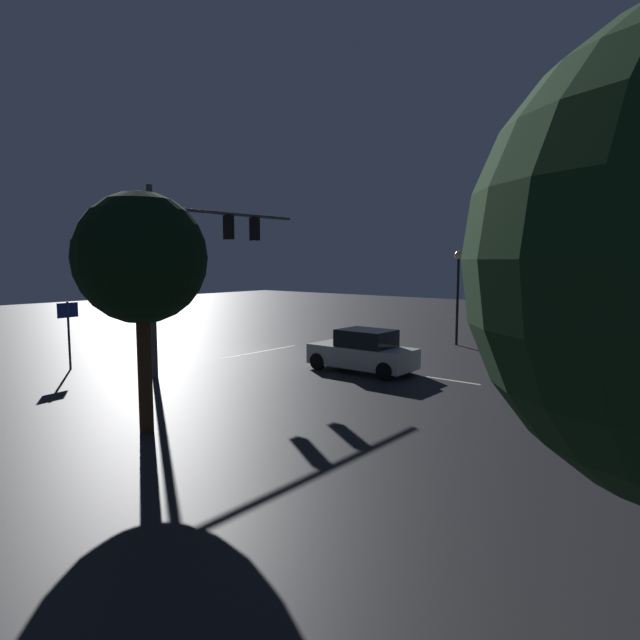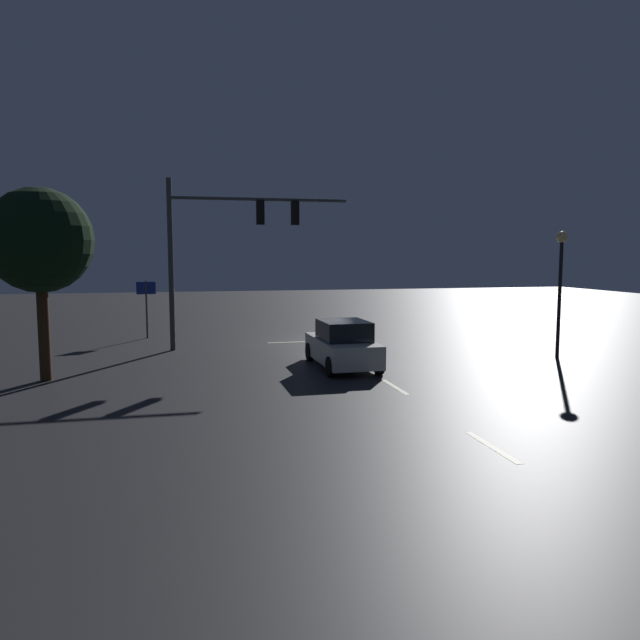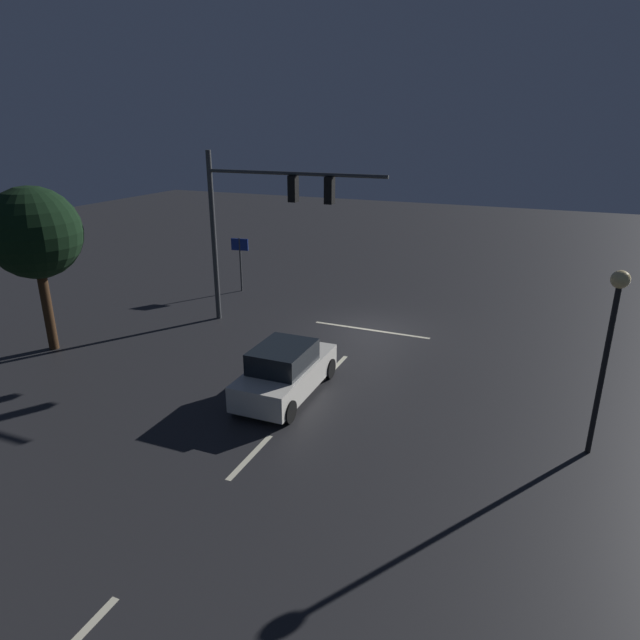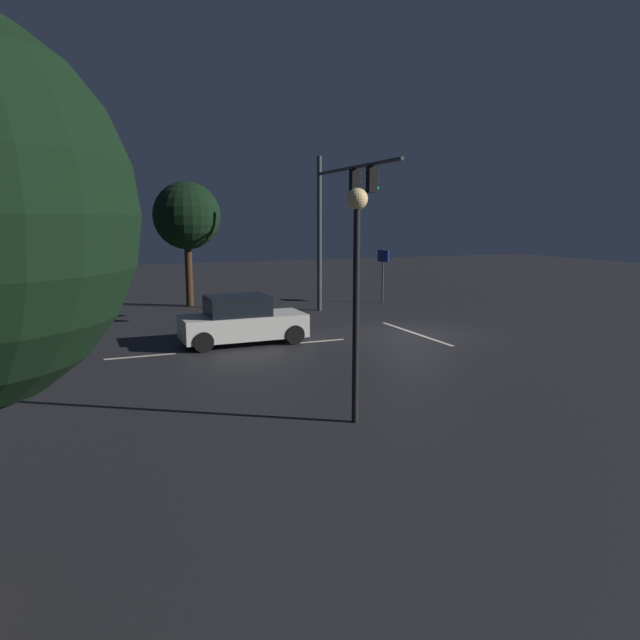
{
  "view_description": "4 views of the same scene",
  "coord_description": "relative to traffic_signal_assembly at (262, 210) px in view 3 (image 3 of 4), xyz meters",
  "views": [
    {
      "loc": [
        18.41,
        18.77,
        4.41
      ],
      "look_at": [
        -0.39,
        3.35,
        1.77
      ],
      "focal_mm": 30.58,
      "sensor_mm": 36.0,
      "label": 1
    },
    {
      "loc": [
        6.33,
        27.37,
        4.05
      ],
      "look_at": [
        0.74,
        2.97,
        1.34
      ],
      "focal_mm": 34.21,
      "sensor_mm": 36.0,
      "label": 2
    },
    {
      "loc": [
        -6.43,
        20.52,
        8.15
      ],
      "look_at": [
        0.74,
        3.61,
        1.57
      ],
      "focal_mm": 30.74,
      "sensor_mm": 36.0,
      "label": 3
    },
    {
      "loc": [
        -18.9,
        11.58,
        4.3
      ],
      "look_at": [
        -0.74,
        4.12,
        0.91
      ],
      "focal_mm": 32.75,
      "sensor_mm": 36.0,
      "label": 4
    }
  ],
  "objects": [
    {
      "name": "ground_plane",
      "position": [
        -4.36,
        -1.08,
        -4.92
      ],
      "size": [
        80.0,
        80.0,
        0.0
      ],
      "primitive_type": "plane",
      "color": "#232326"
    },
    {
      "name": "traffic_signal_assembly",
      "position": [
        0.0,
        0.0,
        0.0
      ],
      "size": [
        7.66,
        0.47,
        7.18
      ],
      "color": "#383A3D",
      "rests_on": "ground_plane"
    },
    {
      "name": "lane_dash_far",
      "position": [
        -4.36,
        2.92,
        -4.92
      ],
      "size": [
        0.16,
        2.2,
        0.01
      ],
      "primitive_type": "cube",
      "rotation": [
        0.0,
        0.0,
        1.57
      ],
      "color": "beige",
      "rests_on": "ground_plane"
    },
    {
      "name": "lane_dash_mid",
      "position": [
        -4.36,
        8.92,
        -4.92
      ],
      "size": [
        0.16,
        2.2,
        0.01
      ],
      "primitive_type": "cube",
      "rotation": [
        0.0,
        0.0,
        1.57
      ],
      "color": "beige",
      "rests_on": "ground_plane"
    },
    {
      "name": "stop_bar",
      "position": [
        -4.36,
        -1.19,
        -4.92
      ],
      "size": [
        5.0,
        0.16,
        0.01
      ],
      "primitive_type": "cube",
      "color": "beige",
      "rests_on": "ground_plane"
    },
    {
      "name": "car_approaching",
      "position": [
        -3.64,
        5.39,
        -4.12
      ],
      "size": [
        1.94,
        4.39,
        1.7
      ],
      "color": "silver",
      "rests_on": "ground_plane"
    },
    {
      "name": "street_lamp_left_kerb",
      "position": [
        -12.45,
        5.25,
        -1.46
      ],
      "size": [
        0.44,
        0.44,
        4.93
      ],
      "color": "black",
      "rests_on": "ground_plane"
    },
    {
      "name": "route_sign",
      "position": [
        3.6,
        -4.08,
        -2.92
      ],
      "size": [
        0.9,
        0.18,
        2.78
      ],
      "color": "#383A3D",
      "rests_on": "ground_plane"
    },
    {
      "name": "tree_right_near",
      "position": [
        6.28,
        5.49,
        -0.47
      ],
      "size": [
        3.32,
        3.32,
        6.15
      ],
      "color": "#382314",
      "rests_on": "ground_plane"
    }
  ]
}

